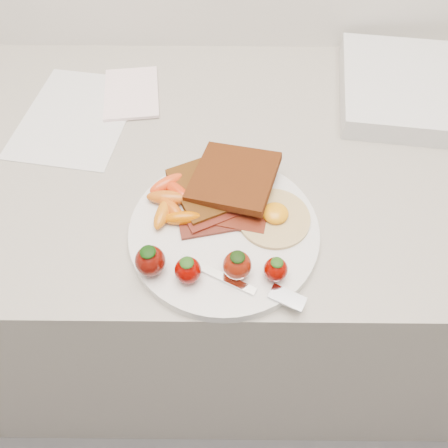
{
  "coord_description": "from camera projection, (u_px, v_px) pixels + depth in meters",
  "views": [
    {
      "loc": [
        -0.02,
        1.18,
        1.43
      ],
      "look_at": [
        -0.02,
        1.53,
        0.93
      ],
      "focal_mm": 35.0,
      "sensor_mm": 36.0,
      "label": 1
    }
  ],
  "objects": [
    {
      "name": "toast_upper",
      "position": [
        234.0,
        177.0,
        0.64
      ],
      "size": [
        0.15,
        0.15,
        0.03
      ],
      "primitive_type": "cube",
      "rotation": [
        0.0,
        -0.1,
        -0.3
      ],
      "color": "#321705",
      "rests_on": "toast_lower"
    },
    {
      "name": "fork",
      "position": [
        249.0,
        285.0,
        0.56
      ],
      "size": [
        0.17,
        0.08,
        0.0
      ],
      "color": "white",
      "rests_on": "plate"
    },
    {
      "name": "notepad",
      "position": [
        131.0,
        93.0,
        0.81
      ],
      "size": [
        0.11,
        0.15,
        0.01
      ],
      "primitive_type": "cube",
      "rotation": [
        0.0,
        0.0,
        0.13
      ],
      "color": "white",
      "rests_on": "paper_sheet"
    },
    {
      "name": "plate",
      "position": [
        224.0,
        232.0,
        0.62
      ],
      "size": [
        0.27,
        0.27,
        0.02
      ],
      "primitive_type": "cylinder",
      "color": "silver",
      "rests_on": "counter"
    },
    {
      "name": "toast_lower",
      "position": [
        213.0,
        186.0,
        0.65
      ],
      "size": [
        0.15,
        0.15,
        0.01
      ],
      "primitive_type": "cube",
      "rotation": [
        0.0,
        0.0,
        0.44
      ],
      "color": "#492B0B",
      "rests_on": "plate"
    },
    {
      "name": "strawberries",
      "position": [
        204.0,
        265.0,
        0.56
      ],
      "size": [
        0.2,
        0.05,
        0.05
      ],
      "color": "#540A04",
      "rests_on": "plate"
    },
    {
      "name": "counter",
      "position": [
        233.0,
        278.0,
        1.1
      ],
      "size": [
        2.0,
        0.6,
        0.9
      ],
      "primitive_type": "cube",
      "color": "gray",
      "rests_on": "ground"
    },
    {
      "name": "appliance",
      "position": [
        432.0,
        90.0,
        0.79
      ],
      "size": [
        0.35,
        0.3,
        0.04
      ],
      "primitive_type": "cube",
      "rotation": [
        0.0,
        0.0,
        -0.13
      ],
      "color": "silver",
      "rests_on": "counter"
    },
    {
      "name": "fried_egg",
      "position": [
        274.0,
        217.0,
        0.62
      ],
      "size": [
        0.13,
        0.13,
        0.02
      ],
      "color": "beige",
      "rests_on": "plate"
    },
    {
      "name": "baby_carrots",
      "position": [
        171.0,
        201.0,
        0.63
      ],
      "size": [
        0.08,
        0.11,
        0.02
      ],
      "color": "#C65913",
      "rests_on": "plate"
    },
    {
      "name": "bacon_strips",
      "position": [
        223.0,
        220.0,
        0.62
      ],
      "size": [
        0.13,
        0.08,
        0.01
      ],
      "color": "#420708",
      "rests_on": "plate"
    },
    {
      "name": "paper_sheet",
      "position": [
        77.0,
        116.0,
        0.78
      ],
      "size": [
        0.22,
        0.27,
        0.0
      ],
      "primitive_type": "cube",
      "rotation": [
        0.0,
        0.0,
        -0.16
      ],
      "color": "silver",
      "rests_on": "counter"
    }
  ]
}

